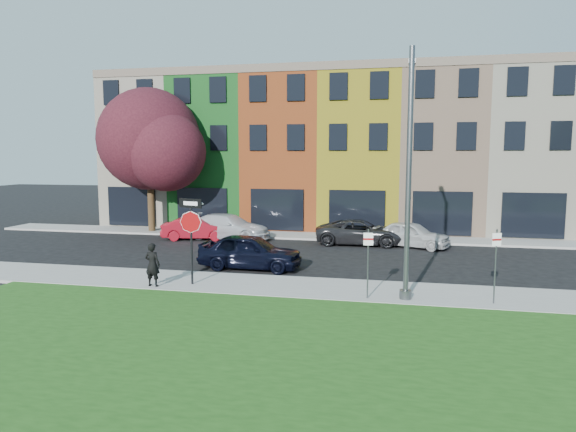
% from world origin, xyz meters
% --- Properties ---
extents(ground, '(120.00, 120.00, 0.00)m').
position_xyz_m(ground, '(0.00, 0.00, 0.00)').
color(ground, black).
rests_on(ground, ground).
extents(sidewalk_near, '(40.00, 3.00, 0.12)m').
position_xyz_m(sidewalk_near, '(2.00, 3.00, 0.06)').
color(sidewalk_near, gray).
rests_on(sidewalk_near, ground).
extents(sidewalk_far, '(40.00, 2.40, 0.12)m').
position_xyz_m(sidewalk_far, '(-3.00, 15.00, 0.06)').
color(sidewalk_far, gray).
rests_on(sidewalk_far, ground).
extents(rowhouse_block, '(30.00, 10.12, 10.00)m').
position_xyz_m(rowhouse_block, '(-2.50, 21.18, 4.99)').
color(rowhouse_block, beige).
rests_on(rowhouse_block, ground).
extents(stop_sign, '(1.01, 0.36, 3.21)m').
position_xyz_m(stop_sign, '(-5.07, 2.48, 2.40)').
color(stop_sign, black).
rests_on(stop_sign, sidewalk_near).
extents(man, '(0.65, 0.48, 1.62)m').
position_xyz_m(man, '(-6.36, 1.90, 0.93)').
color(man, black).
rests_on(man, sidewalk_near).
extents(sedan_near, '(2.10, 4.61, 1.53)m').
position_xyz_m(sedan_near, '(-3.80, 5.94, 0.76)').
color(sedan_near, black).
rests_on(sedan_near, ground).
extents(parked_car_red, '(3.04, 4.58, 1.32)m').
position_xyz_m(parked_car_red, '(-9.00, 12.73, 0.66)').
color(parked_car_red, maroon).
rests_on(parked_car_red, ground).
extents(parked_car_silver, '(3.57, 5.70, 1.48)m').
position_xyz_m(parked_car_silver, '(-7.26, 13.21, 0.74)').
color(parked_car_silver, silver).
rests_on(parked_car_silver, ground).
extents(parked_car_dark, '(2.51, 5.02, 1.37)m').
position_xyz_m(parked_car_dark, '(0.47, 13.06, 0.68)').
color(parked_car_dark, black).
rests_on(parked_car_dark, ground).
extents(parked_car_white, '(4.19, 5.10, 1.39)m').
position_xyz_m(parked_car_white, '(3.17, 12.78, 0.69)').
color(parked_car_white, silver).
rests_on(parked_car_white, ground).
extents(street_lamp, '(0.40, 2.58, 8.26)m').
position_xyz_m(street_lamp, '(2.73, 2.32, 4.29)').
color(street_lamp, '#4C4F52').
rests_on(street_lamp, sidewalk_near).
extents(parking_sign_a, '(0.32, 0.10, 2.36)m').
position_xyz_m(parking_sign_a, '(1.47, 1.92, 1.58)').
color(parking_sign_a, '#4C4F52').
rests_on(parking_sign_a, sidewalk_near).
extents(parking_sign_b, '(0.30, 0.16, 2.46)m').
position_xyz_m(parking_sign_b, '(5.54, 2.16, 1.63)').
color(parking_sign_b, '#4C4F52').
rests_on(parking_sign_b, sidewalk_near).
extents(tree_purple, '(7.62, 6.66, 8.95)m').
position_xyz_m(tree_purple, '(-12.75, 14.79, 5.73)').
color(tree_purple, black).
rests_on(tree_purple, sidewalk_far).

